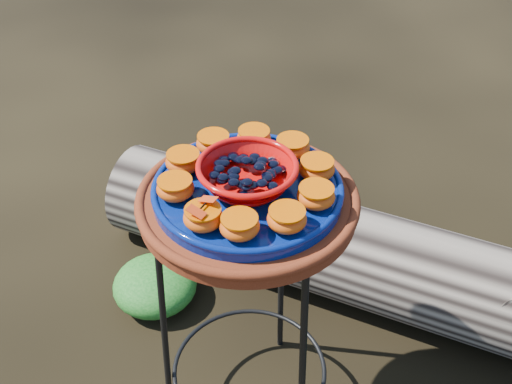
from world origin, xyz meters
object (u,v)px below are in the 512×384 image
at_px(cobalt_plate, 248,191).
at_px(terracotta_saucer, 248,203).
at_px(red_bowl, 247,176).
at_px(driftwood_log, 351,254).
at_px(plant_stand, 249,319).

bearing_deg(cobalt_plate, terracotta_saucer, 0.00).
relative_size(terracotta_saucer, red_bowl, 2.33).
relative_size(terracotta_saucer, driftwood_log, 0.28).
bearing_deg(cobalt_plate, plant_stand, 0.00).
xyz_separation_m(plant_stand, red_bowl, (0.00, 0.00, 0.44)).
distance_m(red_bowl, driftwood_log, 0.83).
height_order(plant_stand, terracotta_saucer, terracotta_saucer).
distance_m(terracotta_saucer, driftwood_log, 0.78).
xyz_separation_m(plant_stand, cobalt_plate, (0.00, 0.00, 0.40)).
distance_m(cobalt_plate, driftwood_log, 0.80).
height_order(cobalt_plate, driftwood_log, cobalt_plate).
height_order(red_bowl, driftwood_log, red_bowl).
distance_m(cobalt_plate, red_bowl, 0.04).
bearing_deg(red_bowl, cobalt_plate, 0.00).
relative_size(plant_stand, terracotta_saucer, 1.53).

